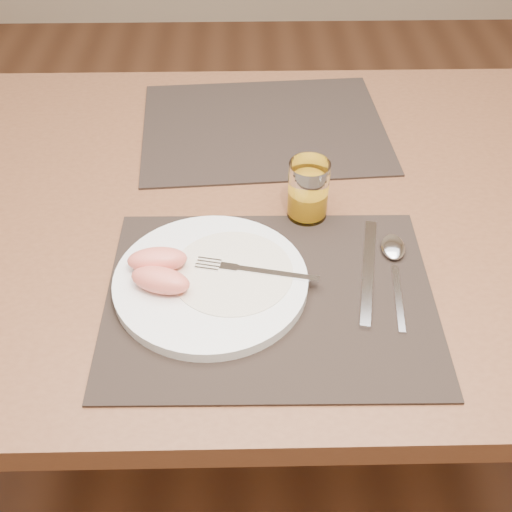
% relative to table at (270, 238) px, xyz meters
% --- Properties ---
extents(ground, '(5.00, 5.00, 0.00)m').
position_rel_table_xyz_m(ground, '(0.00, 0.00, -0.67)').
color(ground, '#58331E').
rests_on(ground, ground).
extents(table, '(1.40, 0.90, 0.75)m').
position_rel_table_xyz_m(table, '(0.00, 0.00, 0.00)').
color(table, brown).
rests_on(table, ground).
extents(placemat_near, '(0.45, 0.35, 0.00)m').
position_rel_table_xyz_m(placemat_near, '(-0.01, -0.22, 0.09)').
color(placemat_near, black).
rests_on(placemat_near, table).
extents(placemat_far, '(0.47, 0.38, 0.00)m').
position_rel_table_xyz_m(placemat_far, '(-0.00, 0.22, 0.09)').
color(placemat_far, black).
rests_on(placemat_far, table).
extents(plate, '(0.27, 0.27, 0.02)m').
position_rel_table_xyz_m(plate, '(-0.09, -0.20, 0.10)').
color(plate, white).
rests_on(plate, placemat_near).
extents(plate_dressing, '(0.17, 0.17, 0.00)m').
position_rel_table_xyz_m(plate_dressing, '(-0.06, -0.19, 0.10)').
color(plate_dressing, white).
rests_on(plate_dressing, plate).
extents(fork, '(0.17, 0.05, 0.00)m').
position_rel_table_xyz_m(fork, '(-0.04, -0.18, 0.11)').
color(fork, silver).
rests_on(fork, plate).
extents(knife, '(0.06, 0.22, 0.01)m').
position_rel_table_xyz_m(knife, '(0.13, -0.19, 0.09)').
color(knife, silver).
rests_on(knife, placemat_near).
extents(spoon, '(0.04, 0.19, 0.01)m').
position_rel_table_xyz_m(spoon, '(0.17, -0.14, 0.09)').
color(spoon, silver).
rests_on(spoon, placemat_near).
extents(juice_glass, '(0.06, 0.06, 0.09)m').
position_rel_table_xyz_m(juice_glass, '(0.06, -0.04, 0.13)').
color(juice_glass, white).
rests_on(juice_glass, placemat_near).
extents(grapefruit_wedges, '(0.10, 0.09, 0.03)m').
position_rel_table_xyz_m(grapefruit_wedges, '(-0.16, -0.20, 0.12)').
color(grapefruit_wedges, '#E2725C').
rests_on(grapefruit_wedges, plate).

